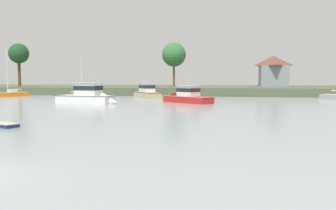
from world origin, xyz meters
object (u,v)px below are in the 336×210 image
Objects in this scene: cruiser_sand at (146,94)px; sailboat_skyblue at (80,98)px; dinghy_navy at (3,126)px; sailboat_orange at (11,95)px; cruiser_white at (91,98)px; cruiser_red at (184,99)px.

cruiser_sand is 13.45m from sailboat_skyblue.
sailboat_orange is (-30.12, 45.23, 0.14)m from dinghy_navy.
cruiser_white is 14.23m from sailboat_skyblue.
cruiser_white is at bearing -58.88° from sailboat_skyblue.
dinghy_navy is 45.87m from cruiser_sand.
sailboat_orange is at bearing 145.59° from cruiser_white.
cruiser_sand is 1.12× the size of sailboat_skyblue.
sailboat_skyblue is (18.95, -5.84, -0.05)m from sailboat_orange.
cruiser_red is at bearing 19.25° from cruiser_white.
cruiser_white is at bearing 97.98° from dinghy_navy.
sailboat_orange is at bearing 162.18° from cruiser_red.
sailboat_orange is (-30.73, -0.63, -0.51)m from cruiser_sand.
sailboat_orange is (-26.30, 18.02, -0.57)m from cruiser_white.
cruiser_sand is at bearing 76.63° from cruiser_white.
cruiser_white is at bearing -160.75° from cruiser_red.
cruiser_sand is at bearing 1.17° from sailboat_orange.
dinghy_navy is 0.30× the size of cruiser_red.
cruiser_sand is 0.87× the size of sailboat_orange.
cruiser_red is 0.90× the size of cruiser_white.
dinghy_navy is 33.85m from cruiser_red.
sailboat_skyblue is at bearing 121.12° from cruiser_white.
dinghy_navy is at bearing -90.77° from cruiser_sand.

